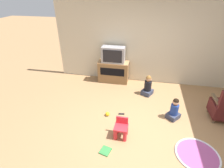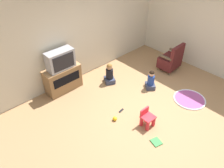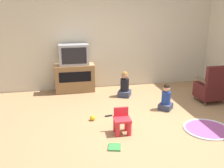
{
  "view_description": "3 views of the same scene",
  "coord_description": "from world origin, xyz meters",
  "px_view_note": "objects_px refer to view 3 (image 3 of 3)",
  "views": [
    {
      "loc": [
        -0.06,
        -3.03,
        2.87
      ],
      "look_at": [
        -0.82,
        0.75,
        0.7
      ],
      "focal_mm": 28.0,
      "sensor_mm": 36.0,
      "label": 1
    },
    {
      "loc": [
        -3.41,
        -2.28,
        3.81
      ],
      "look_at": [
        -0.6,
        0.72,
        0.75
      ],
      "focal_mm": 35.0,
      "sensor_mm": 36.0,
      "label": 2
    },
    {
      "loc": [
        -1.45,
        -4.3,
        2.19
      ],
      "look_at": [
        -0.43,
        0.57,
        0.65
      ],
      "focal_mm": 42.0,
      "sensor_mm": 36.0,
      "label": 3
    }
  ],
  "objects_px": {
    "yellow_kid_chair": "(122,122)",
    "child_watching_left": "(166,98)",
    "tv_cabinet": "(75,78)",
    "black_armchair": "(213,88)",
    "child_watching_center": "(125,85)",
    "toy_ball": "(93,118)",
    "remote_control": "(109,116)",
    "book": "(115,147)",
    "television": "(74,55)"
  },
  "relations": [
    {
      "from": "yellow_kid_chair",
      "to": "child_watching_center",
      "type": "xyz_separation_m",
      "value": [
        0.52,
        1.84,
        0.07
      ]
    },
    {
      "from": "child_watching_center",
      "to": "book",
      "type": "distance_m",
      "value": 2.44
    },
    {
      "from": "child_watching_center",
      "to": "toy_ball",
      "type": "distance_m",
      "value": 1.57
    },
    {
      "from": "yellow_kid_chair",
      "to": "child_watching_center",
      "type": "relative_size",
      "value": 0.71
    },
    {
      "from": "tv_cabinet",
      "to": "black_armchair",
      "type": "relative_size",
      "value": 1.13
    },
    {
      "from": "tv_cabinet",
      "to": "child_watching_center",
      "type": "height_order",
      "value": "tv_cabinet"
    },
    {
      "from": "child_watching_center",
      "to": "book",
      "type": "bearing_deg",
      "value": -171.03
    },
    {
      "from": "television",
      "to": "yellow_kid_chair",
      "type": "height_order",
      "value": "television"
    },
    {
      "from": "child_watching_left",
      "to": "child_watching_center",
      "type": "height_order",
      "value": "child_watching_center"
    },
    {
      "from": "child_watching_left",
      "to": "black_armchair",
      "type": "bearing_deg",
      "value": -40.19
    },
    {
      "from": "remote_control",
      "to": "tv_cabinet",
      "type": "bearing_deg",
      "value": 99.58
    },
    {
      "from": "yellow_kid_chair",
      "to": "toy_ball",
      "type": "distance_m",
      "value": 0.76
    },
    {
      "from": "child_watching_center",
      "to": "child_watching_left",
      "type": "bearing_deg",
      "value": -119.42
    },
    {
      "from": "child_watching_left",
      "to": "remote_control",
      "type": "bearing_deg",
      "value": 136.32
    },
    {
      "from": "child_watching_center",
      "to": "toy_ball",
      "type": "xyz_separation_m",
      "value": [
        -0.96,
        -1.23,
        -0.22
      ]
    },
    {
      "from": "television",
      "to": "child_watching_center",
      "type": "relative_size",
      "value": 1.17
    },
    {
      "from": "television",
      "to": "child_watching_center",
      "type": "xyz_separation_m",
      "value": [
        1.16,
        -0.59,
        -0.69
      ]
    },
    {
      "from": "toy_ball",
      "to": "remote_control",
      "type": "relative_size",
      "value": 0.68
    },
    {
      "from": "tv_cabinet",
      "to": "yellow_kid_chair",
      "type": "distance_m",
      "value": 2.55
    },
    {
      "from": "black_armchair",
      "to": "yellow_kid_chair",
      "type": "bearing_deg",
      "value": 21.69
    },
    {
      "from": "tv_cabinet",
      "to": "child_watching_left",
      "type": "relative_size",
      "value": 1.77
    },
    {
      "from": "child_watching_center",
      "to": "book",
      "type": "height_order",
      "value": "child_watching_center"
    },
    {
      "from": "book",
      "to": "tv_cabinet",
      "type": "bearing_deg",
      "value": 22.83
    },
    {
      "from": "tv_cabinet",
      "to": "remote_control",
      "type": "bearing_deg",
      "value": -72.5
    },
    {
      "from": "black_armchair",
      "to": "child_watching_left",
      "type": "xyz_separation_m",
      "value": [
        -1.2,
        -0.18,
        -0.1
      ]
    },
    {
      "from": "yellow_kid_chair",
      "to": "book",
      "type": "distance_m",
      "value": 0.56
    },
    {
      "from": "television",
      "to": "book",
      "type": "relative_size",
      "value": 2.83
    },
    {
      "from": "remote_control",
      "to": "yellow_kid_chair",
      "type": "bearing_deg",
      "value": -90.32
    },
    {
      "from": "black_armchair",
      "to": "child_watching_center",
      "type": "distance_m",
      "value": 2.03
    },
    {
      "from": "tv_cabinet",
      "to": "child_watching_left",
      "type": "distance_m",
      "value": 2.43
    },
    {
      "from": "book",
      "to": "remote_control",
      "type": "bearing_deg",
      "value": 8.31
    },
    {
      "from": "black_armchair",
      "to": "book",
      "type": "bearing_deg",
      "value": 28.08
    },
    {
      "from": "child_watching_center",
      "to": "remote_control",
      "type": "height_order",
      "value": "child_watching_center"
    },
    {
      "from": "tv_cabinet",
      "to": "child_watching_left",
      "type": "height_order",
      "value": "tv_cabinet"
    },
    {
      "from": "television",
      "to": "black_armchair",
      "type": "height_order",
      "value": "television"
    },
    {
      "from": "black_armchair",
      "to": "child_watching_center",
      "type": "height_order",
      "value": "black_armchair"
    },
    {
      "from": "tv_cabinet",
      "to": "remote_control",
      "type": "xyz_separation_m",
      "value": [
        0.54,
        -1.73,
        -0.36
      ]
    },
    {
      "from": "black_armchair",
      "to": "remote_control",
      "type": "xyz_separation_m",
      "value": [
        -2.47,
        -0.3,
        -0.34
      ]
    },
    {
      "from": "child_watching_center",
      "to": "book",
      "type": "xyz_separation_m",
      "value": [
        -0.76,
        -2.31,
        -0.26
      ]
    },
    {
      "from": "toy_ball",
      "to": "book",
      "type": "xyz_separation_m",
      "value": [
        0.2,
        -1.08,
        -0.04
      ]
    },
    {
      "from": "black_armchair",
      "to": "remote_control",
      "type": "height_order",
      "value": "black_armchair"
    },
    {
      "from": "black_armchair",
      "to": "book",
      "type": "relative_size",
      "value": 3.44
    },
    {
      "from": "tv_cabinet",
      "to": "toy_ball",
      "type": "xyz_separation_m",
      "value": [
        0.2,
        -1.85,
        -0.31
      ]
    },
    {
      "from": "child_watching_left",
      "to": "remote_control",
      "type": "xyz_separation_m",
      "value": [
        -1.27,
        -0.12,
        -0.24
      ]
    },
    {
      "from": "toy_ball",
      "to": "remote_control",
      "type": "distance_m",
      "value": 0.36
    },
    {
      "from": "television",
      "to": "remote_control",
      "type": "height_order",
      "value": "television"
    },
    {
      "from": "tv_cabinet",
      "to": "television",
      "type": "bearing_deg",
      "value": -90.0
    },
    {
      "from": "yellow_kid_chair",
      "to": "tv_cabinet",
      "type": "bearing_deg",
      "value": 106.43
    },
    {
      "from": "yellow_kid_chair",
      "to": "child_watching_left",
      "type": "bearing_deg",
      "value": 37.59
    },
    {
      "from": "child_watching_center",
      "to": "book",
      "type": "relative_size",
      "value": 2.42
    }
  ]
}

